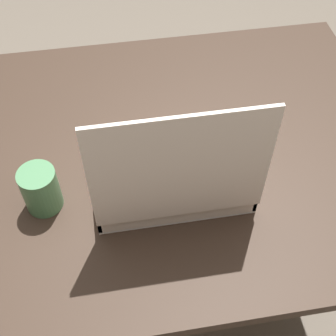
% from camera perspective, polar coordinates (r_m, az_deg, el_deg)
% --- Properties ---
extents(ground_plane, '(8.00, 8.00, 0.00)m').
position_cam_1_polar(ground_plane, '(1.80, 0.84, -13.59)').
color(ground_plane, '#6B6054').
extents(dining_table, '(1.12, 0.90, 0.75)m').
position_cam_1_polar(dining_table, '(1.24, 1.18, -0.59)').
color(dining_table, '#38281E').
rests_on(dining_table, ground_plane).
extents(donut_box, '(0.35, 0.29, 0.33)m').
position_cam_1_polar(donut_box, '(1.04, -0.11, -0.30)').
color(donut_box, white).
rests_on(donut_box, dining_table).
extents(coffee_mug, '(0.08, 0.08, 0.11)m').
position_cam_1_polar(coffee_mug, '(1.05, -15.28, -2.47)').
color(coffee_mug, '#4C8456').
rests_on(coffee_mug, dining_table).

